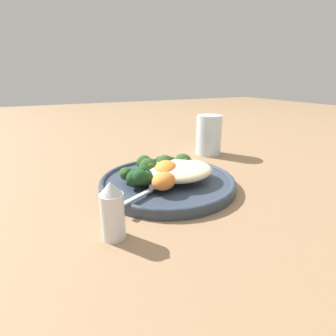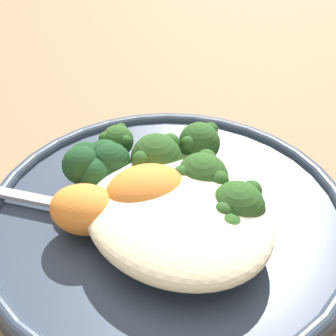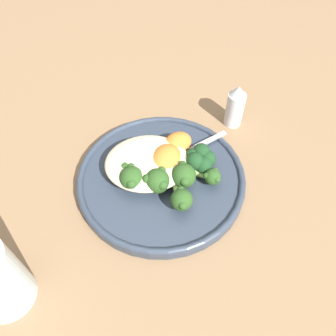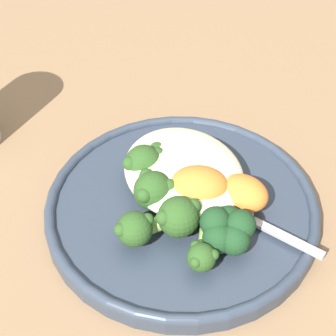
# 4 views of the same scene
# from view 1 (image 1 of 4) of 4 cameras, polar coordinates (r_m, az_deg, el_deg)

# --- Properties ---
(ground_plane) EXTENTS (4.00, 4.00, 0.00)m
(ground_plane) POSITION_cam_1_polar(r_m,az_deg,el_deg) (0.56, 0.48, -4.60)
(ground_plane) COLOR #846647
(plate) EXTENTS (0.29, 0.29, 0.02)m
(plate) POSITION_cam_1_polar(r_m,az_deg,el_deg) (0.57, 0.33, -2.98)
(plate) COLOR #2D3847
(plate) RESTS_ON ground_plane
(quinoa_mound) EXTENTS (0.14, 0.12, 0.03)m
(quinoa_mound) POSITION_cam_1_polar(r_m,az_deg,el_deg) (0.56, 2.57, -0.53)
(quinoa_mound) COLOR beige
(quinoa_mound) RESTS_ON plate
(broccoli_stalk_0) EXTENTS (0.11, 0.05, 0.03)m
(broccoli_stalk_0) POSITION_cam_1_polar(r_m,az_deg,el_deg) (0.57, 3.91, -0.26)
(broccoli_stalk_0) COLOR #8EB25B
(broccoli_stalk_0) RESTS_ON plate
(broccoli_stalk_1) EXTENTS (0.11, 0.09, 0.04)m
(broccoli_stalk_1) POSITION_cam_1_polar(r_m,az_deg,el_deg) (0.59, 2.82, 0.79)
(broccoli_stalk_1) COLOR #8EB25B
(broccoli_stalk_1) RESTS_ON plate
(broccoli_stalk_2) EXTENTS (0.06, 0.08, 0.04)m
(broccoli_stalk_2) POSITION_cam_1_polar(r_m,az_deg,el_deg) (0.58, -0.69, 0.55)
(broccoli_stalk_2) COLOR #8EB25B
(broccoli_stalk_2) RESTS_ON plate
(broccoli_stalk_3) EXTENTS (0.04, 0.12, 0.04)m
(broccoli_stalk_3) POSITION_cam_1_polar(r_m,az_deg,el_deg) (0.59, -4.33, 0.36)
(broccoli_stalk_3) COLOR #8EB25B
(broccoli_stalk_3) RESTS_ON plate
(broccoli_stalk_4) EXTENTS (0.05, 0.09, 0.04)m
(broccoli_stalk_4) POSITION_cam_1_polar(r_m,az_deg,el_deg) (0.56, -3.96, -0.18)
(broccoli_stalk_4) COLOR #8EB25B
(broccoli_stalk_4) RESTS_ON plate
(broccoli_stalk_5) EXTENTS (0.09, 0.08, 0.03)m
(broccoli_stalk_5) POSITION_cam_1_polar(r_m,az_deg,el_deg) (0.55, -7.24, -1.62)
(broccoli_stalk_5) COLOR #8EB25B
(broccoli_stalk_5) RESTS_ON plate
(sweet_potato_chunk_0) EXTENTS (0.08, 0.08, 0.04)m
(sweet_potato_chunk_0) POSITION_cam_1_polar(r_m,az_deg,el_deg) (0.54, -0.33, -0.65)
(sweet_potato_chunk_0) COLOR orange
(sweet_potato_chunk_0) RESTS_ON plate
(sweet_potato_chunk_1) EXTENTS (0.07, 0.06, 0.03)m
(sweet_potato_chunk_1) POSITION_cam_1_polar(r_m,az_deg,el_deg) (0.50, -0.91, -2.85)
(sweet_potato_chunk_1) COLOR orange
(sweet_potato_chunk_1) RESTS_ON plate
(kale_tuft) EXTENTS (0.05, 0.05, 0.04)m
(kale_tuft) POSITION_cam_1_polar(r_m,az_deg,el_deg) (0.52, -6.20, -1.87)
(kale_tuft) COLOR #193D1E
(kale_tuft) RESTS_ON plate
(spoon) EXTENTS (0.12, 0.07, 0.01)m
(spoon) POSITION_cam_1_polar(r_m,az_deg,el_deg) (0.51, -3.01, -4.22)
(spoon) COLOR #A3A3A8
(spoon) RESTS_ON plate
(water_glass) EXTENTS (0.08, 0.08, 0.12)m
(water_glass) POSITION_cam_1_polar(r_m,az_deg,el_deg) (0.81, 8.86, 7.12)
(water_glass) COLOR silver
(water_glass) RESTS_ON ground_plane
(salt_shaker) EXTENTS (0.03, 0.03, 0.09)m
(salt_shaker) POSITION_cam_1_polar(r_m,az_deg,el_deg) (0.39, -12.03, -9.12)
(salt_shaker) COLOR silver
(salt_shaker) RESTS_ON ground_plane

